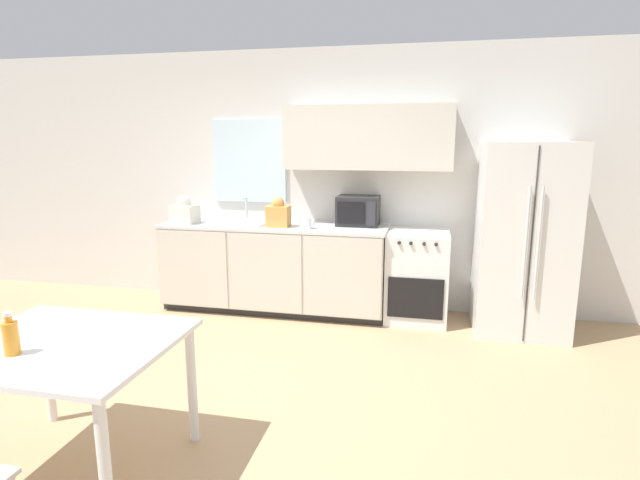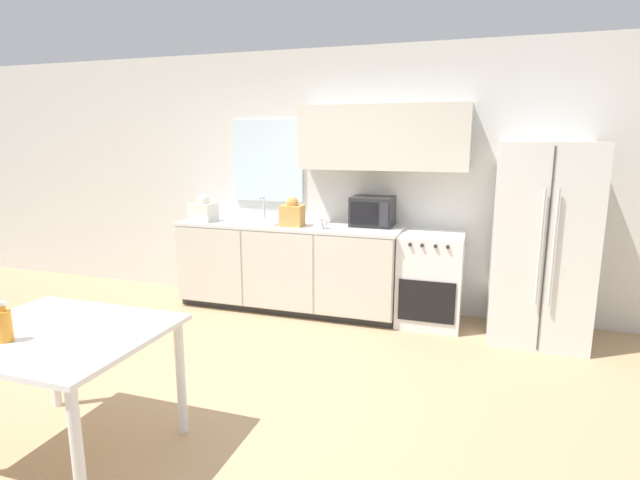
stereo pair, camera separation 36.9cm
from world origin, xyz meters
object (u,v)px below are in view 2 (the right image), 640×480
object	(u,v)px
refrigerator	(541,243)
drink_bottle	(5,325)
microwave	(372,211)
oven_range	(430,279)
coffee_mug	(320,223)
dining_table	(57,348)

from	to	relation	value
refrigerator	drink_bottle	bearing A→B (deg)	-134.08
refrigerator	microwave	distance (m)	1.59
refrigerator	microwave	xyz separation A→B (m)	(-1.57, 0.18, 0.19)
oven_range	coffee_mug	xyz separation A→B (m)	(-1.07, -0.20, 0.53)
refrigerator	dining_table	bearing A→B (deg)	-134.58
microwave	dining_table	world-z (taller)	microwave
oven_range	dining_table	size ratio (longest dim) A/B	0.80
coffee_mug	microwave	bearing A→B (deg)	34.06
coffee_mug	dining_table	bearing A→B (deg)	-104.45
refrigerator	drink_bottle	size ratio (longest dim) A/B	8.18
microwave	drink_bottle	xyz separation A→B (m)	(-1.26, -3.10, -0.23)
microwave	drink_bottle	bearing A→B (deg)	-112.12
microwave	coffee_mug	bearing A→B (deg)	-145.94
microwave	coffee_mug	xyz separation A→B (m)	(-0.45, -0.31, -0.10)
dining_table	oven_range	bearing A→B (deg)	58.17
refrigerator	coffee_mug	xyz separation A→B (m)	(-2.02, -0.13, 0.09)
microwave	dining_table	bearing A→B (deg)	-111.13
refrigerator	coffee_mug	distance (m)	2.03
dining_table	coffee_mug	bearing A→B (deg)	75.55
refrigerator	coffee_mug	world-z (taller)	refrigerator
oven_range	microwave	size ratio (longest dim) A/B	2.12
oven_range	microwave	world-z (taller)	microwave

